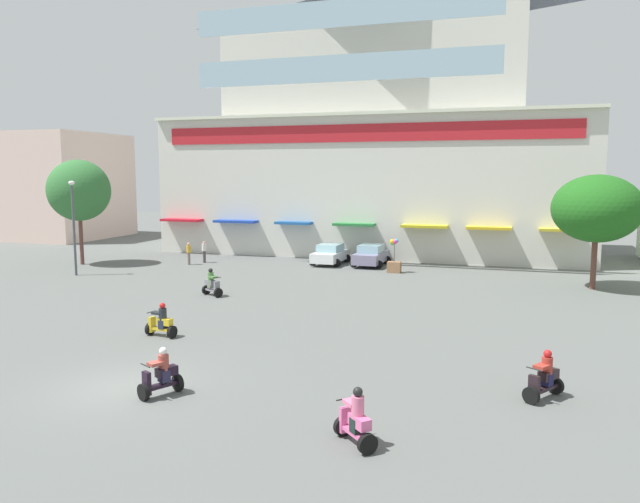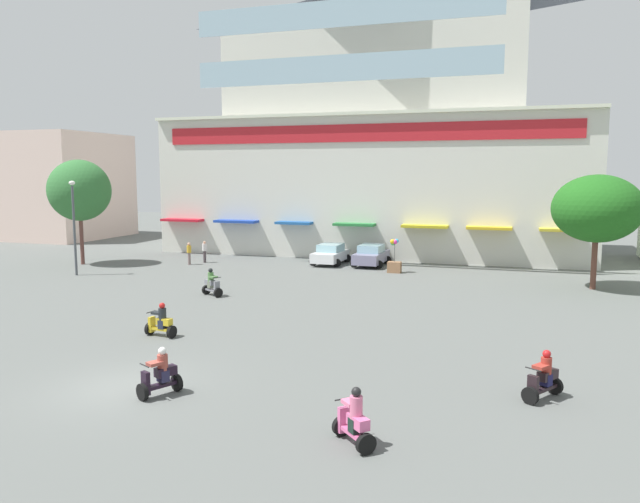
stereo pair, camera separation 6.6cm
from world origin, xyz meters
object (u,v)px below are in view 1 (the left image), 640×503
scooter_rider_2 (545,379)px  balloon_vendor_cart (394,259)px  parked_car_1 (371,255)px  scooter_rider_3 (161,376)px  scooter_rider_4 (212,284)px  plaza_tree_1 (597,209)px  streetlamp_near (73,220)px  plaza_tree_0 (79,190)px  scooter_rider_0 (161,323)px  parked_car_0 (330,254)px  scooter_rider_1 (356,421)px  pedestrian_0 (189,252)px  pedestrian_1 (204,250)px

scooter_rider_2 → balloon_vendor_cart: (-8.74, 21.90, 0.32)m
parked_car_1 → scooter_rider_3: size_ratio=2.77×
parked_car_1 → scooter_rider_4: 14.77m
plaza_tree_1 → streetlamp_near: 32.61m
plaza_tree_0 → scooter_rider_3: plaza_tree_0 is taller
parked_car_1 → balloon_vendor_cart: 3.41m
plaza_tree_0 → plaza_tree_1: (35.11, 0.91, -0.78)m
scooter_rider_0 → parked_car_0: bearing=87.9°
scooter_rider_1 → streetlamp_near: streetlamp_near is taller
scooter_rider_0 → scooter_rider_4: size_ratio=0.94×
scooter_rider_3 → balloon_vendor_cart: balloon_vendor_cart is taller
parked_car_0 → parked_car_1: (3.07, 0.11, 0.02)m
scooter_rider_0 → scooter_rider_3: size_ratio=0.96×
pedestrian_0 → streetlamp_near: 8.50m
scooter_rider_2 → pedestrian_1: pedestrian_1 is taller
scooter_rider_2 → scooter_rider_0: bearing=169.8°
scooter_rider_4 → parked_car_1: bearing=66.6°
scooter_rider_1 → plaza_tree_0: bearing=139.1°
scooter_rider_0 → scooter_rider_3: scooter_rider_3 is taller
plaza_tree_1 → scooter_rider_3: (-14.58, -22.80, -4.08)m
scooter_rider_4 → plaza_tree_0: bearing=152.5°
scooter_rider_1 → scooter_rider_2: (4.61, 4.79, -0.01)m
scooter_rider_2 → plaza_tree_0: bearing=149.5°
plaza_tree_0 → streetlamp_near: 5.46m
pedestrian_1 → streetlamp_near: (-5.33, -7.80, 2.75)m
plaza_tree_0 → parked_car_1: plaza_tree_0 is taller
plaza_tree_0 → pedestrian_0: 9.20m
streetlamp_near → scooter_rider_3: bearing=-45.1°
plaza_tree_0 → pedestrian_0: (7.69, 2.24, -4.53)m
parked_car_0 → scooter_rider_0: parked_car_0 is taller
scooter_rider_2 → parked_car_1: bearing=114.1°
scooter_rider_4 → pedestrian_0: 12.22m
scooter_rider_2 → scooter_rider_3: size_ratio=1.02×
pedestrian_1 → scooter_rider_1: bearing=-55.2°
scooter_rider_3 → pedestrian_0: pedestrian_0 is taller
plaza_tree_0 → scooter_rider_4: size_ratio=5.03×
scooter_rider_3 → balloon_vendor_cart: bearing=84.6°
plaza_tree_1 → scooter_rider_2: bearing=-100.1°
plaza_tree_1 → balloon_vendor_cart: plaza_tree_1 is taller
parked_car_1 → scooter_rider_0: size_ratio=2.87×
parked_car_1 → scooter_rider_3: 27.75m
plaza_tree_0 → balloon_vendor_cart: (22.89, 3.27, -4.55)m
scooter_rider_0 → pedestrian_0: 20.36m
scooter_rider_0 → plaza_tree_0: bearing=136.5°
balloon_vendor_cart → scooter_rider_4: bearing=-126.4°
parked_car_0 → pedestrian_1: pedestrian_1 is taller
plaza_tree_1 → pedestrian_1: 27.24m
plaza_tree_0 → pedestrian_0: plaza_tree_0 is taller
parked_car_1 → scooter_rider_0: bearing=-100.1°
scooter_rider_2 → balloon_vendor_cart: balloon_vendor_cart is taller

